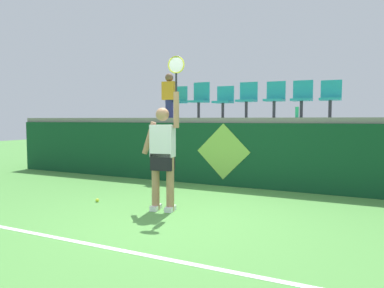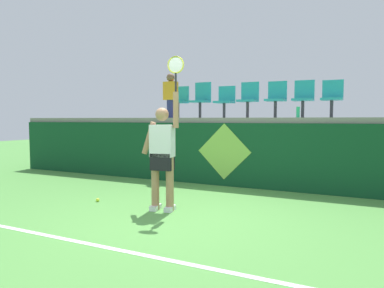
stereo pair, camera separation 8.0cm
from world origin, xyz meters
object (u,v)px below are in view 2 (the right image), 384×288
at_px(stadium_chair_5, 303,97).
at_px(stadium_chair_6, 332,96).
at_px(tennis_player, 163,153).
at_px(stadium_chair_2, 225,100).
at_px(spectator_0, 171,94).
at_px(stadium_chair_1, 201,98).
at_px(stadium_chair_4, 276,97).
at_px(tennis_ball, 98,200).
at_px(water_bottle, 298,112).
at_px(stadium_chair_0, 179,100).
at_px(stadium_chair_3, 249,98).

distance_m(stadium_chair_5, stadium_chair_6, 0.61).
height_order(tennis_player, stadium_chair_2, tennis_player).
height_order(stadium_chair_2, spectator_0, spectator_0).
xyz_separation_m(tennis_player, stadium_chair_1, (-0.85, 3.35, 1.09)).
height_order(tennis_player, spectator_0, spectator_0).
bearing_deg(stadium_chair_6, stadium_chair_2, -179.95).
xyz_separation_m(stadium_chair_4, stadium_chair_5, (0.61, 0.00, -0.00)).
height_order(tennis_ball, spectator_0, spectator_0).
relative_size(water_bottle, stadium_chair_1, 0.24).
bearing_deg(tennis_ball, stadium_chair_4, 53.49).
relative_size(stadium_chair_0, stadium_chair_2, 1.05).
xyz_separation_m(tennis_player, stadium_chair_4, (1.08, 3.35, 1.06)).
bearing_deg(stadium_chair_5, stadium_chair_4, -179.99).
height_order(water_bottle, stadium_chair_6, stadium_chair_6).
bearing_deg(tennis_player, water_bottle, 57.29).
relative_size(stadium_chair_1, spectator_0, 0.82).
bearing_deg(stadium_chair_4, stadium_chair_5, 0.01).
relative_size(tennis_player, stadium_chair_2, 3.17).
height_order(stadium_chair_4, spectator_0, spectator_0).
xyz_separation_m(tennis_ball, water_bottle, (3.10, 2.66, 1.63)).
relative_size(stadium_chair_0, stadium_chair_6, 1.01).
relative_size(tennis_ball, stadium_chair_2, 0.08).
bearing_deg(stadium_chair_2, tennis_player, -86.80).
distance_m(stadium_chair_0, stadium_chair_1, 0.64).
distance_m(stadium_chair_0, stadium_chair_4, 2.57).
height_order(stadium_chair_4, stadium_chair_5, stadium_chair_4).
xyz_separation_m(stadium_chair_1, stadium_chair_4, (1.93, -0.01, -0.03)).
xyz_separation_m(tennis_ball, stadium_chair_6, (3.70, 3.35, 1.99)).
xyz_separation_m(stadium_chair_3, stadium_chair_4, (0.67, -0.00, -0.00)).
height_order(stadium_chair_2, stadium_chair_3, stadium_chair_3).
relative_size(stadium_chair_1, stadium_chair_6, 1.11).
bearing_deg(tennis_ball, water_bottle, 40.60).
xyz_separation_m(tennis_ball, stadium_chair_5, (3.09, 3.35, 1.99)).
bearing_deg(tennis_ball, stadium_chair_6, 42.13).
bearing_deg(water_bottle, stadium_chair_1, 164.70).
xyz_separation_m(stadium_chair_0, stadium_chair_4, (2.57, 0.00, 0.00)).
relative_size(water_bottle, stadium_chair_0, 0.27).
distance_m(stadium_chair_0, stadium_chair_5, 3.19).
relative_size(stadium_chair_3, stadium_chair_5, 1.02).
xyz_separation_m(tennis_ball, stadium_chair_4, (2.48, 3.35, 2.00)).
bearing_deg(stadium_chair_0, tennis_player, -66.01).
bearing_deg(stadium_chair_4, tennis_player, -107.95).
xyz_separation_m(tennis_ball, stadium_chair_3, (1.81, 3.35, 2.00)).
distance_m(stadium_chair_1, stadium_chair_4, 1.93).
xyz_separation_m(stadium_chair_2, stadium_chair_6, (2.49, 0.00, 0.02)).
distance_m(tennis_ball, stadium_chair_2, 4.06).
xyz_separation_m(tennis_player, spectator_0, (-1.49, 2.88, 1.17)).
relative_size(water_bottle, stadium_chair_4, 0.26).
relative_size(water_bottle, stadium_chair_3, 0.26).
bearing_deg(water_bottle, stadium_chair_2, 159.99).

